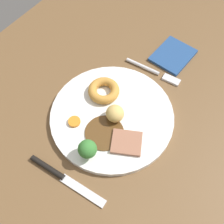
{
  "coord_description": "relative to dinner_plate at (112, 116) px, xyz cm",
  "views": [
    {
      "loc": [
        23.02,
        19.47,
        59.6
      ],
      "look_at": [
        -3.52,
        0.79,
        6.0
      ],
      "focal_mm": 44.1,
      "sensor_mm": 36.0,
      "label": 1
    }
  ],
  "objects": [
    {
      "name": "yorkshire_pudding",
      "position": [
        -3.76,
        -5.06,
        1.75
      ],
      "size": [
        7.57,
        7.57,
        2.1
      ],
      "primitive_type": "torus",
      "color": "#C68938",
      "rests_on": "dinner_plate"
    },
    {
      "name": "folded_napkin",
      "position": [
        -25.17,
        2.48,
        -0.3
      ],
      "size": [
        11.57,
        9.71,
        0.8
      ],
      "primitive_type": "cube",
      "rotation": [
        0.0,
        0.0,
        -0.07
      ],
      "color": "navy",
      "rests_on": "dining_table"
    },
    {
      "name": "roast_potato_left",
      "position": [
        0.36,
        1.07,
        2.54
      ],
      "size": [
        5.83,
        5.85,
        3.69
      ],
      "primitive_type": "ellipsoid",
      "rotation": [
        0.0,
        0.0,
        4.05
      ],
      "color": "#D8B260",
      "rests_on": "dinner_plate"
    },
    {
      "name": "meat_slice_main",
      "position": [
        4.17,
        6.8,
        1.1
      ],
      "size": [
        7.98,
        8.34,
        0.8
      ],
      "primitive_type": "cube",
      "rotation": [
        0.0,
        0.0,
        5.19
      ],
      "color": "#9E664C",
      "rests_on": "dinner_plate"
    },
    {
      "name": "dining_table",
      "position": [
        3.52,
        -0.79,
        -2.5
      ],
      "size": [
        120.0,
        84.0,
        3.6
      ],
      "primitive_type": "cube",
      "color": "brown",
      "rests_on": "ground"
    },
    {
      "name": "gravy_pool",
      "position": [
        4.94,
        1.43,
        0.85
      ],
      "size": [
        8.75,
        8.75,
        0.3
      ],
      "primitive_type": "cylinder",
      "color": "#563819",
      "rests_on": "dinner_plate"
    },
    {
      "name": "fork",
      "position": [
        -17.31,
        1.26,
        -0.31
      ],
      "size": [
        2.47,
        15.31,
        0.9
      ],
      "rotation": [
        0.0,
        0.0,
        1.64
      ],
      "color": "silver",
      "rests_on": "dining_table"
    },
    {
      "name": "carrot_coin_front",
      "position": [
        6.66,
        -5.74,
        1.04
      ],
      "size": [
        2.78,
        2.78,
        0.67
      ],
      "primitive_type": "cylinder",
      "color": "orange",
      "rests_on": "dinner_plate"
    },
    {
      "name": "knife",
      "position": [
        17.86,
        -0.56,
        -0.25
      ],
      "size": [
        2.49,
        18.55,
        1.2
      ],
      "rotation": [
        0.0,
        0.0,
        1.63
      ],
      "color": "black",
      "rests_on": "dining_table"
    },
    {
      "name": "broccoli_floret",
      "position": [
        11.0,
        1.6,
        3.37
      ],
      "size": [
        4.0,
        4.0,
        4.79
      ],
      "color": "#8CB766",
      "rests_on": "dinner_plate"
    },
    {
      "name": "dinner_plate",
      "position": [
        0.0,
        0.0,
        0.0
      ],
      "size": [
        28.7,
        28.7,
        1.4
      ],
      "primitive_type": "cylinder",
      "color": "white",
      "rests_on": "dining_table"
    }
  ]
}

